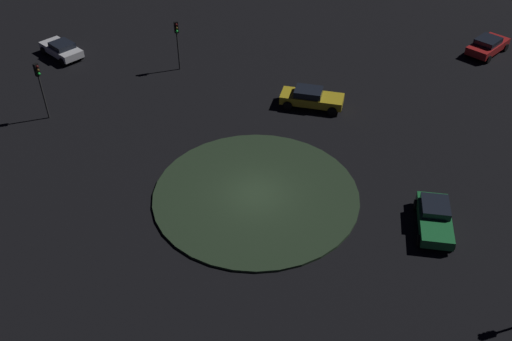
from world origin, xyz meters
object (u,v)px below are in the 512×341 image
(car_red, at_px, (488,45))
(traffic_light_southwest, at_px, (177,36))
(car_yellow, at_px, (311,98))
(car_white, at_px, (62,49))
(traffic_light_south, at_px, (40,80))
(car_green, at_px, (435,217))

(car_red, bearing_deg, traffic_light_southwest, 141.32)
(car_yellow, distance_m, traffic_light_southwest, 11.86)
(car_white, distance_m, traffic_light_southwest, 10.57)
(car_red, distance_m, traffic_light_south, 35.83)
(car_yellow, height_order, car_green, car_yellow)
(car_white, bearing_deg, car_red, -135.23)
(car_red, height_order, traffic_light_south, traffic_light_south)
(car_white, bearing_deg, traffic_light_southwest, -148.66)
(car_yellow, distance_m, traffic_light_south, 18.98)
(car_green, relative_size, traffic_light_southwest, 1.06)
(car_red, xyz_separation_m, traffic_light_south, (31.31, -17.28, 2.31))
(car_white, height_order, traffic_light_southwest, traffic_light_southwest)
(car_red, bearing_deg, traffic_light_south, 151.35)
(car_green, relative_size, traffic_light_south, 1.00)
(car_green, distance_m, traffic_light_southwest, 24.51)
(car_yellow, relative_size, car_white, 1.15)
(car_yellow, distance_m, car_green, 13.99)
(car_green, bearing_deg, traffic_light_southwest, -129.78)
(car_red, bearing_deg, car_green, -159.40)
(car_white, xyz_separation_m, car_red, (-25.67, 25.00, 0.04))
(traffic_light_south, bearing_deg, car_green, 5.61)
(car_yellow, height_order, traffic_light_southwest, traffic_light_southwest)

